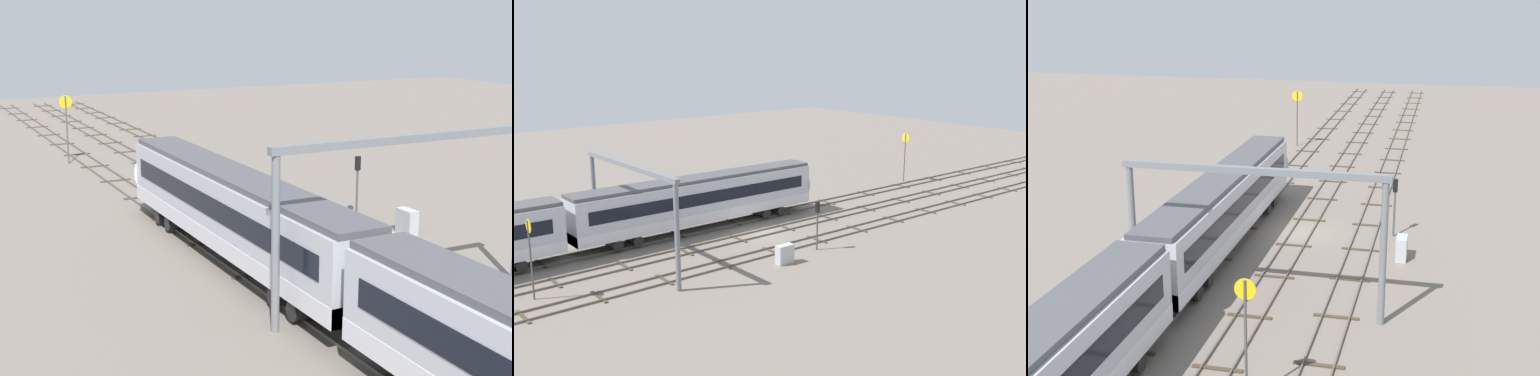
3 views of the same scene
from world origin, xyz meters
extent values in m
plane|color=slate|center=(0.00, 0.00, 0.00)|extent=(155.59, 155.59, 0.00)
cube|color=#59544C|center=(0.00, -5.14, 0.08)|extent=(139.59, 0.07, 0.16)
cube|color=#59544C|center=(0.00, -3.70, 0.08)|extent=(139.59, 0.07, 0.16)
cube|color=#473828|center=(-12.46, -4.42, 0.04)|extent=(0.24, 2.40, 0.08)
cube|color=#473828|center=(-7.48, -4.42, 0.04)|extent=(0.24, 2.40, 0.08)
cube|color=#473828|center=(-2.49, -4.42, 0.04)|extent=(0.24, 2.40, 0.08)
cube|color=#473828|center=(2.49, -4.42, 0.04)|extent=(0.24, 2.40, 0.08)
cube|color=#473828|center=(7.48, -4.42, 0.04)|extent=(0.24, 2.40, 0.08)
cube|color=#473828|center=(12.46, -4.42, 0.04)|extent=(0.24, 2.40, 0.08)
cube|color=#473828|center=(17.45, -4.42, 0.04)|extent=(0.24, 2.40, 0.08)
cube|color=#473828|center=(22.43, -4.42, 0.04)|extent=(0.24, 2.40, 0.08)
cube|color=#473828|center=(27.42, -4.42, 0.04)|extent=(0.24, 2.40, 0.08)
cube|color=#473828|center=(32.40, -4.42, 0.04)|extent=(0.24, 2.40, 0.08)
cube|color=#473828|center=(37.39, -4.42, 0.04)|extent=(0.24, 2.40, 0.08)
cube|color=#473828|center=(42.37, -4.42, 0.04)|extent=(0.24, 2.40, 0.08)
cube|color=#473828|center=(47.36, -4.42, 0.04)|extent=(0.24, 2.40, 0.08)
cube|color=#473828|center=(52.35, -4.42, 0.04)|extent=(0.24, 2.40, 0.08)
cube|color=#473828|center=(57.33, -4.42, 0.04)|extent=(0.24, 2.40, 0.08)
cube|color=#473828|center=(62.32, -4.42, 0.04)|extent=(0.24, 2.40, 0.08)
cube|color=#473828|center=(67.30, -4.42, 0.04)|extent=(0.24, 2.40, 0.08)
cube|color=#59544C|center=(0.00, -0.72, 0.08)|extent=(139.59, 0.07, 0.16)
cube|color=#59544C|center=(0.00, 0.72, 0.08)|extent=(139.59, 0.07, 0.16)
cube|color=#473828|center=(-18.79, 0.00, 0.04)|extent=(0.24, 2.40, 0.08)
cube|color=#473828|center=(-13.42, 0.00, 0.04)|extent=(0.24, 2.40, 0.08)
cube|color=#473828|center=(-8.05, 0.00, 0.04)|extent=(0.24, 2.40, 0.08)
cube|color=#473828|center=(-2.68, 0.00, 0.04)|extent=(0.24, 2.40, 0.08)
cube|color=#473828|center=(2.68, 0.00, 0.04)|extent=(0.24, 2.40, 0.08)
cube|color=#473828|center=(8.05, 0.00, 0.04)|extent=(0.24, 2.40, 0.08)
cube|color=#473828|center=(13.42, 0.00, 0.04)|extent=(0.24, 2.40, 0.08)
cube|color=#473828|center=(18.79, 0.00, 0.04)|extent=(0.24, 2.40, 0.08)
cube|color=#473828|center=(24.16, 0.00, 0.04)|extent=(0.24, 2.40, 0.08)
cube|color=#473828|center=(29.53, 0.00, 0.04)|extent=(0.24, 2.40, 0.08)
cube|color=#473828|center=(34.90, 0.00, 0.04)|extent=(0.24, 2.40, 0.08)
cube|color=#473828|center=(40.27, 0.00, 0.04)|extent=(0.24, 2.40, 0.08)
cube|color=#473828|center=(45.63, 0.00, 0.04)|extent=(0.24, 2.40, 0.08)
cube|color=#473828|center=(51.00, 0.00, 0.04)|extent=(0.24, 2.40, 0.08)
cube|color=#473828|center=(56.37, 0.00, 0.04)|extent=(0.24, 2.40, 0.08)
cube|color=#473828|center=(61.74, 0.00, 0.04)|extent=(0.24, 2.40, 0.08)
cube|color=#473828|center=(67.11, 0.00, 0.04)|extent=(0.24, 2.40, 0.08)
cube|color=#59544C|center=(0.00, 3.70, 0.08)|extent=(139.59, 0.07, 0.16)
cube|color=#59544C|center=(0.00, 5.14, 0.08)|extent=(139.59, 0.07, 0.16)
cube|color=#473828|center=(-18.21, 4.42, 0.04)|extent=(0.24, 2.40, 0.08)
cube|color=#473828|center=(-12.14, 4.42, 0.04)|extent=(0.24, 2.40, 0.08)
cube|color=#473828|center=(-6.07, 4.42, 0.04)|extent=(0.24, 2.40, 0.08)
cube|color=#473828|center=(0.00, 4.42, 0.04)|extent=(0.24, 2.40, 0.08)
cube|color=#473828|center=(6.07, 4.42, 0.04)|extent=(0.24, 2.40, 0.08)
cube|color=#473828|center=(12.14, 4.42, 0.04)|extent=(0.24, 2.40, 0.08)
cube|color=#473828|center=(18.21, 4.42, 0.04)|extent=(0.24, 2.40, 0.08)
cube|color=#473828|center=(24.28, 4.42, 0.04)|extent=(0.24, 2.40, 0.08)
cube|color=#473828|center=(30.35, 4.42, 0.04)|extent=(0.24, 2.40, 0.08)
cube|color=#473828|center=(36.41, 4.42, 0.04)|extent=(0.24, 2.40, 0.08)
cube|color=#473828|center=(42.48, 4.42, 0.04)|extent=(0.24, 2.40, 0.08)
cube|color=#473828|center=(48.55, 4.42, 0.04)|extent=(0.24, 2.40, 0.08)
cube|color=#473828|center=(54.62, 4.42, 0.04)|extent=(0.24, 2.40, 0.08)
cube|color=#473828|center=(60.69, 4.42, 0.04)|extent=(0.24, 2.40, 0.08)
cube|color=#473828|center=(66.76, 4.42, 0.04)|extent=(0.24, 2.40, 0.08)
cube|color=#B7BCC6|center=(-3.79, 4.42, 2.86)|extent=(24.00, 2.90, 3.60)
cube|color=silver|center=(-3.79, 4.42, 1.51)|extent=(24.00, 2.94, 0.90)
cube|color=#4C4C51|center=(-3.79, 4.42, 4.81)|extent=(24.00, 2.50, 0.30)
cube|color=black|center=(-3.79, 2.96, 3.29)|extent=(22.00, 0.04, 1.10)
cube|color=black|center=(-3.79, 5.88, 3.29)|extent=(22.00, 0.04, 1.10)
cylinder|color=black|center=(-12.37, 4.42, 0.61)|extent=(0.90, 2.70, 0.90)
cylinder|color=black|center=(-10.57, 4.42, 0.61)|extent=(0.90, 2.70, 0.90)
cylinder|color=black|center=(2.99, 4.42, 0.61)|extent=(0.90, 2.70, 0.90)
cylinder|color=black|center=(4.79, 4.42, 0.61)|extent=(0.90, 2.70, 0.90)
cone|color=silver|center=(9.01, 4.42, 2.68)|extent=(1.60, 3.24, 3.24)
cylinder|color=slate|center=(-12.65, 6.67, 3.78)|extent=(0.36, 0.36, 7.55)
cube|color=slate|center=(-12.65, -0.04, 7.73)|extent=(0.40, 14.02, 0.35)
cylinder|color=#4C4C51|center=(26.70, 6.06, 2.92)|extent=(0.12, 0.12, 5.85)
cylinder|color=yellow|center=(26.74, 6.06, 5.35)|extent=(0.05, 1.10, 1.10)
cube|color=black|center=(26.77, 6.06, 5.35)|extent=(0.02, 0.49, 0.12)
cylinder|color=#4C4C51|center=(0.71, -6.30, 1.59)|extent=(0.14, 0.14, 3.18)
cube|color=black|center=(0.71, -6.30, 3.63)|extent=(0.20, 0.32, 0.90)
sphere|color=yellow|center=(0.82, -6.30, 3.82)|extent=(0.20, 0.20, 0.20)
sphere|color=#262626|center=(0.82, -6.30, 3.43)|extent=(0.20, 0.20, 0.20)
cube|color=#B2B7BC|center=(-3.46, -7.14, 0.75)|extent=(1.41, 0.67, 1.49)
cube|color=#333333|center=(-2.74, -7.14, 0.97)|extent=(0.02, 0.47, 0.24)
camera|label=1|loc=(-39.67, 21.04, 13.43)|focal=54.70mm
camera|label=2|loc=(-33.31, -42.38, 16.83)|focal=44.33mm
camera|label=3|loc=(-45.97, -9.42, 16.86)|focal=49.94mm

